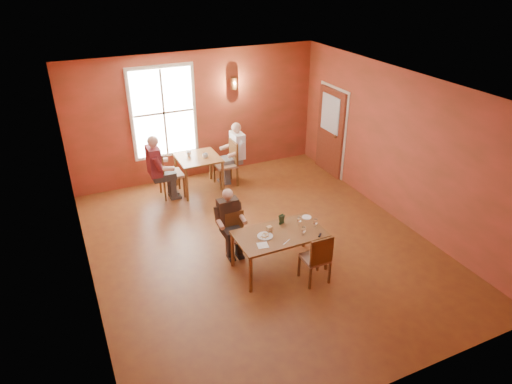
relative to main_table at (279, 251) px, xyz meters
name	(u,v)px	position (x,y,z in m)	size (l,w,h in m)	color
ground	(260,246)	(-0.01, 0.73, -0.35)	(6.00, 7.00, 0.01)	brown
wall_back	(197,116)	(-0.01, 4.23, 1.15)	(6.00, 0.04, 3.00)	brown
wall_front	(395,296)	(-0.01, -2.77, 1.15)	(6.00, 0.04, 3.00)	brown
wall_left	(79,210)	(-3.01, 0.73, 1.15)	(0.04, 7.00, 3.00)	brown
wall_right	(398,147)	(2.99, 0.73, 1.15)	(0.04, 7.00, 3.00)	brown
ceiling	(261,88)	(-0.01, 0.73, 2.65)	(6.00, 7.00, 0.04)	white
window	(164,113)	(-0.81, 4.18, 1.35)	(1.36, 0.10, 1.96)	white
door	(330,132)	(2.93, 3.03, 0.70)	(0.12, 1.04, 2.10)	maroon
wall_sconce	(234,83)	(0.89, 4.13, 1.85)	(0.16, 0.16, 0.28)	brown
main_table	(279,251)	(0.00, 0.00, 0.00)	(1.51, 0.85, 0.71)	brown
chair_diner_main	(238,236)	(-0.50, 0.65, 0.05)	(0.36, 0.36, 0.82)	#3E2513
diner_main	(238,227)	(-0.50, 0.62, 0.25)	(0.48, 0.48, 1.21)	#342118
chair_empty	(315,257)	(0.38, -0.54, 0.11)	(0.41, 0.41, 0.92)	#472011
plate_food	(265,236)	(-0.27, 0.01, 0.37)	(0.27, 0.27, 0.03)	white
sandwich	(269,230)	(-0.15, 0.10, 0.40)	(0.08, 0.08, 0.10)	tan
goblet_a	(299,221)	(0.43, 0.10, 0.44)	(0.07, 0.07, 0.16)	white
goblet_b	(315,223)	(0.64, -0.08, 0.44)	(0.07, 0.07, 0.17)	white
goblet_c	(304,231)	(0.33, -0.21, 0.44)	(0.07, 0.07, 0.17)	white
menu_stand	(282,219)	(0.17, 0.26, 0.44)	(0.10, 0.05, 0.17)	#1B331F
knife	(287,242)	(-0.02, -0.28, 0.36)	(0.19, 0.02, 0.00)	silver
napkin	(263,245)	(-0.42, -0.21, 0.36)	(0.17, 0.17, 0.01)	white
side_plate	(307,217)	(0.67, 0.25, 0.36)	(0.17, 0.17, 0.01)	white
sunglasses	(320,235)	(0.58, -0.34, 0.36)	(0.12, 0.04, 0.01)	black
second_table	(199,173)	(-0.30, 3.43, 0.06)	(0.93, 0.93, 0.82)	brown
chair_diner_white	(225,164)	(0.35, 3.43, 0.18)	(0.47, 0.47, 1.06)	#402215
diner_white	(226,157)	(0.38, 3.43, 0.35)	(0.56, 0.56, 1.40)	silver
chair_diner_maroon	(171,173)	(-0.95, 3.43, 0.20)	(0.49, 0.49, 1.10)	brown
diner_maroon	(169,166)	(-0.98, 3.43, 0.38)	(0.59, 0.59, 1.46)	maroon
cup_a	(205,156)	(-0.16, 3.32, 0.51)	(0.13, 0.13, 0.10)	silver
cup_b	(189,154)	(-0.47, 3.57, 0.52)	(0.11, 0.11, 0.11)	silver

